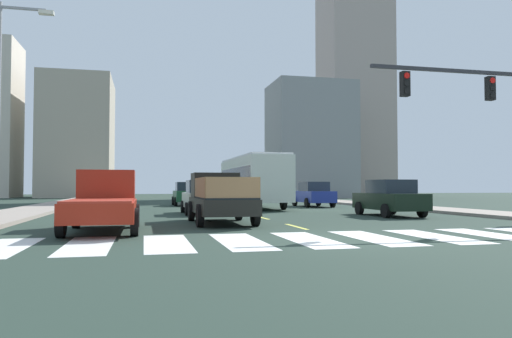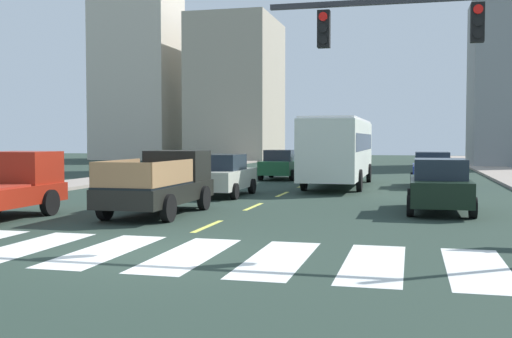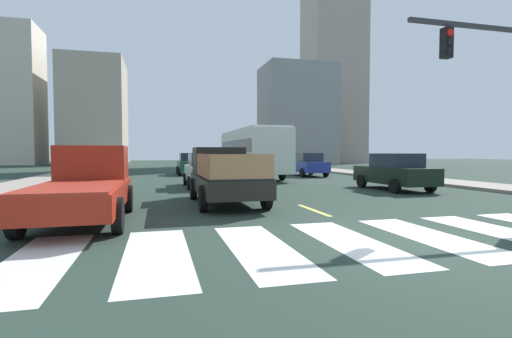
# 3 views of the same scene
# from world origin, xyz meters

# --- Properties ---
(ground_plane) EXTENTS (160.00, 160.00, 0.00)m
(ground_plane) POSITION_xyz_m (0.00, 0.00, 0.00)
(ground_plane) COLOR #25342C
(sidewalk_left) EXTENTS (2.92, 110.00, 0.15)m
(sidewalk_left) POSITION_xyz_m (-11.24, 18.00, 0.07)
(sidewalk_left) COLOR gray
(sidewalk_left) RESTS_ON ground
(crosswalk_stripe_3) EXTENTS (1.12, 3.99, 0.01)m
(crosswalk_stripe_3) POSITION_xyz_m (-2.78, 0.00, 0.00)
(crosswalk_stripe_3) COLOR silver
(crosswalk_stripe_3) RESTS_ON ground
(crosswalk_stripe_4) EXTENTS (1.12, 3.99, 0.01)m
(crosswalk_stripe_4) POSITION_xyz_m (-0.93, 0.00, 0.00)
(crosswalk_stripe_4) COLOR silver
(crosswalk_stripe_4) RESTS_ON ground
(crosswalk_stripe_5) EXTENTS (1.12, 3.99, 0.01)m
(crosswalk_stripe_5) POSITION_xyz_m (0.93, 0.00, 0.00)
(crosswalk_stripe_5) COLOR silver
(crosswalk_stripe_5) RESTS_ON ground
(crosswalk_stripe_6) EXTENTS (1.12, 3.99, 0.01)m
(crosswalk_stripe_6) POSITION_xyz_m (2.78, 0.00, 0.00)
(crosswalk_stripe_6) COLOR silver
(crosswalk_stripe_6) RESTS_ON ground
(crosswalk_stripe_7) EXTENTS (1.12, 3.99, 0.01)m
(crosswalk_stripe_7) POSITION_xyz_m (4.64, 0.00, 0.00)
(crosswalk_stripe_7) COLOR silver
(crosswalk_stripe_7) RESTS_ON ground
(crosswalk_stripe_8) EXTENTS (1.12, 3.99, 0.01)m
(crosswalk_stripe_8) POSITION_xyz_m (6.49, 0.00, 0.00)
(crosswalk_stripe_8) COLOR silver
(crosswalk_stripe_8) RESTS_ON ground
(lane_dash_0) EXTENTS (0.16, 2.40, 0.01)m
(lane_dash_0) POSITION_xyz_m (0.00, 4.00, 0.00)
(lane_dash_0) COLOR #D8D551
(lane_dash_0) RESTS_ON ground
(lane_dash_1) EXTENTS (0.16, 2.40, 0.01)m
(lane_dash_1) POSITION_xyz_m (0.00, 9.00, 0.00)
(lane_dash_1) COLOR #D8D551
(lane_dash_1) RESTS_ON ground
(lane_dash_2) EXTENTS (0.16, 2.40, 0.01)m
(lane_dash_2) POSITION_xyz_m (0.00, 14.00, 0.00)
(lane_dash_2) COLOR #D8D551
(lane_dash_2) RESTS_ON ground
(lane_dash_3) EXTENTS (0.16, 2.40, 0.01)m
(lane_dash_3) POSITION_xyz_m (0.00, 19.00, 0.00)
(lane_dash_3) COLOR #D8D551
(lane_dash_3) RESTS_ON ground
(lane_dash_4) EXTENTS (0.16, 2.40, 0.01)m
(lane_dash_4) POSITION_xyz_m (0.00, 24.00, 0.00)
(lane_dash_4) COLOR #D8D551
(lane_dash_4) RESTS_ON ground
(lane_dash_5) EXTENTS (0.16, 2.40, 0.01)m
(lane_dash_5) POSITION_xyz_m (0.00, 29.00, 0.00)
(lane_dash_5) COLOR #D8D551
(lane_dash_5) RESTS_ON ground
(lane_dash_6) EXTENTS (0.16, 2.40, 0.01)m
(lane_dash_6) POSITION_xyz_m (0.00, 34.00, 0.00)
(lane_dash_6) COLOR #D8D551
(lane_dash_6) RESTS_ON ground
(lane_dash_7) EXTENTS (0.16, 2.40, 0.01)m
(lane_dash_7) POSITION_xyz_m (0.00, 39.00, 0.00)
(lane_dash_7) COLOR #D8D551
(lane_dash_7) RESTS_ON ground
(pickup_stakebed) EXTENTS (2.18, 5.20, 1.96)m
(pickup_stakebed) POSITION_xyz_m (-2.33, 6.52, 0.94)
(pickup_stakebed) COLOR black
(pickup_stakebed) RESTS_ON ground
(pickup_dark) EXTENTS (2.18, 5.20, 1.96)m
(pickup_dark) POSITION_xyz_m (-6.43, 4.02, 0.92)
(pickup_dark) COLOR maroon
(pickup_dark) RESTS_ON ground
(city_bus) EXTENTS (2.72, 10.80, 3.32)m
(city_bus) POSITION_xyz_m (1.82, 19.07, 1.95)
(city_bus) COLOR silver
(city_bus) RESTS_ON ground
(sedan_near_right) EXTENTS (2.02, 4.40, 1.72)m
(sedan_near_right) POSITION_xyz_m (-2.09, 23.75, 0.86)
(sedan_near_right) COLOR #194D2C
(sedan_near_right) RESTS_ON ground
(sedan_near_left) EXTENTS (2.02, 4.40, 1.72)m
(sedan_near_left) POSITION_xyz_m (6.19, 8.83, 0.86)
(sedan_near_left) COLOR black
(sedan_near_left) RESTS_ON ground
(sedan_mid) EXTENTS (2.02, 4.40, 1.72)m
(sedan_mid) POSITION_xyz_m (-2.24, 12.62, 0.86)
(sedan_mid) COLOR beige
(sedan_mid) RESTS_ON ground
(sedan_far) EXTENTS (2.02, 4.40, 1.72)m
(sedan_far) POSITION_xyz_m (6.27, 19.74, 0.86)
(sedan_far) COLOR navy
(sedan_far) RESTS_ON ground
(block_mid_right) EXTENTS (8.92, 7.28, 19.70)m
(block_mid_right) POSITION_xyz_m (-25.30, 54.47, 9.85)
(block_mid_right) COLOR beige
(block_mid_right) RESTS_ON ground
(block_low_left) EXTENTS (8.63, 11.58, 15.54)m
(block_low_left) POSITION_xyz_m (-13.64, 55.11, 7.77)
(block_low_left) COLOR #A89D89
(block_low_left) RESTS_ON ground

